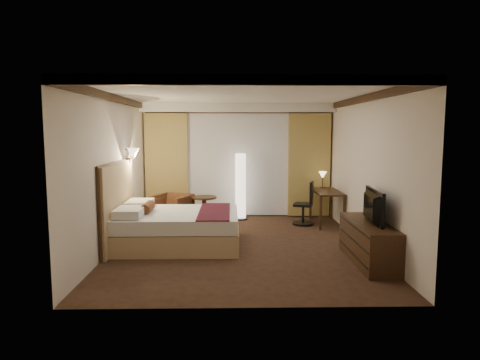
{
  "coord_description": "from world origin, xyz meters",
  "views": [
    {
      "loc": [
        -0.16,
        -7.57,
        2.09
      ],
      "look_at": [
        0.0,
        0.4,
        1.15
      ],
      "focal_mm": 32.0,
      "sensor_mm": 36.0,
      "label": 1
    }
  ],
  "objects_px": {
    "side_table": "(204,210)",
    "desk": "(326,207)",
    "office_chair": "(303,203)",
    "armchair": "(172,208)",
    "floor_lamp": "(241,186)",
    "dresser": "(368,242)",
    "television": "(368,204)",
    "bed": "(179,228)"
  },
  "relations": [
    {
      "from": "bed",
      "to": "television",
      "type": "relative_size",
      "value": 2.17
    },
    {
      "from": "armchair",
      "to": "television",
      "type": "distance_m",
      "value": 4.49
    },
    {
      "from": "bed",
      "to": "dresser",
      "type": "relative_size",
      "value": 1.3
    },
    {
      "from": "armchair",
      "to": "television",
      "type": "bearing_deg",
      "value": -13.44
    },
    {
      "from": "floor_lamp",
      "to": "office_chair",
      "type": "distance_m",
      "value": 1.53
    },
    {
      "from": "side_table",
      "to": "floor_lamp",
      "type": "xyz_separation_m",
      "value": [
        0.82,
        0.45,
        0.47
      ]
    },
    {
      "from": "side_table",
      "to": "office_chair",
      "type": "height_order",
      "value": "office_chair"
    },
    {
      "from": "side_table",
      "to": "desk",
      "type": "bearing_deg",
      "value": -2.0
    },
    {
      "from": "desk",
      "to": "dresser",
      "type": "xyz_separation_m",
      "value": [
        0.05,
        -2.78,
        -0.05
      ]
    },
    {
      "from": "office_chair",
      "to": "side_table",
      "type": "bearing_deg",
      "value": -166.34
    },
    {
      "from": "desk",
      "to": "dresser",
      "type": "height_order",
      "value": "desk"
    },
    {
      "from": "desk",
      "to": "dresser",
      "type": "distance_m",
      "value": 2.78
    },
    {
      "from": "office_chair",
      "to": "dresser",
      "type": "relative_size",
      "value": 0.58
    },
    {
      "from": "bed",
      "to": "floor_lamp",
      "type": "relative_size",
      "value": 1.38
    },
    {
      "from": "dresser",
      "to": "television",
      "type": "distance_m",
      "value": 0.61
    },
    {
      "from": "office_chair",
      "to": "television",
      "type": "distance_m",
      "value": 2.82
    },
    {
      "from": "office_chair",
      "to": "television",
      "type": "bearing_deg",
      "value": -61.18
    },
    {
      "from": "desk",
      "to": "office_chair",
      "type": "relative_size",
      "value": 1.29
    },
    {
      "from": "television",
      "to": "office_chair",
      "type": "bearing_deg",
      "value": 15.55
    },
    {
      "from": "bed",
      "to": "office_chair",
      "type": "height_order",
      "value": "office_chair"
    },
    {
      "from": "side_table",
      "to": "floor_lamp",
      "type": "height_order",
      "value": "floor_lamp"
    },
    {
      "from": "armchair",
      "to": "floor_lamp",
      "type": "distance_m",
      "value": 1.65
    },
    {
      "from": "armchair",
      "to": "side_table",
      "type": "height_order",
      "value": "armchair"
    },
    {
      "from": "desk",
      "to": "television",
      "type": "bearing_deg",
      "value": -89.59
    },
    {
      "from": "armchair",
      "to": "office_chair",
      "type": "relative_size",
      "value": 0.77
    },
    {
      "from": "office_chair",
      "to": "dresser",
      "type": "xyz_separation_m",
      "value": [
        0.58,
        -2.73,
        -0.16
      ]
    },
    {
      "from": "desk",
      "to": "armchair",
      "type": "bearing_deg",
      "value": 179.05
    },
    {
      "from": "desk",
      "to": "bed",
      "type": "bearing_deg",
      "value": -150.76
    },
    {
      "from": "bed",
      "to": "television",
      "type": "bearing_deg",
      "value": -19.0
    },
    {
      "from": "side_table",
      "to": "desk",
      "type": "height_order",
      "value": "desk"
    },
    {
      "from": "bed",
      "to": "floor_lamp",
      "type": "distance_m",
      "value": 2.59
    },
    {
      "from": "desk",
      "to": "office_chair",
      "type": "xyz_separation_m",
      "value": [
        -0.53,
        -0.05,
        0.11
      ]
    },
    {
      "from": "floor_lamp",
      "to": "desk",
      "type": "xyz_separation_m",
      "value": [
        1.9,
        -0.55,
        -0.4
      ]
    },
    {
      "from": "dresser",
      "to": "television",
      "type": "bearing_deg",
      "value": 180.0
    },
    {
      "from": "floor_lamp",
      "to": "television",
      "type": "height_order",
      "value": "floor_lamp"
    },
    {
      "from": "dresser",
      "to": "television",
      "type": "relative_size",
      "value": 1.68
    },
    {
      "from": "armchair",
      "to": "floor_lamp",
      "type": "xyz_separation_m",
      "value": [
        1.52,
        0.49,
        0.41
      ]
    },
    {
      "from": "floor_lamp",
      "to": "armchair",
      "type": "bearing_deg",
      "value": -162.08
    },
    {
      "from": "television",
      "to": "desk",
      "type": "bearing_deg",
      "value": 4.59
    },
    {
      "from": "bed",
      "to": "television",
      "type": "height_order",
      "value": "television"
    },
    {
      "from": "bed",
      "to": "office_chair",
      "type": "relative_size",
      "value": 2.23
    },
    {
      "from": "side_table",
      "to": "desk",
      "type": "distance_m",
      "value": 2.72
    }
  ]
}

